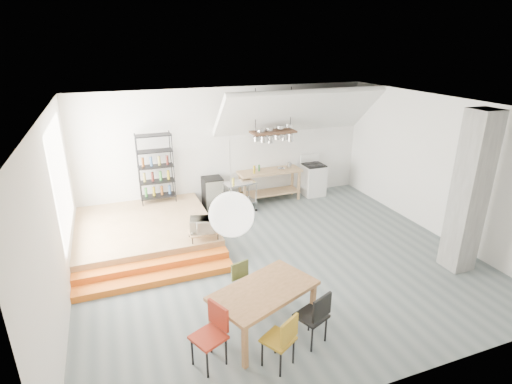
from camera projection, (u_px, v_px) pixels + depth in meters
name	position (u px, v px, depth m)	size (l,w,h in m)	color
floor	(278.00, 260.00, 8.40)	(8.00, 8.00, 0.00)	slate
wall_back	(228.00, 147.00, 10.90)	(8.00, 0.04, 3.20)	silver
wall_left	(55.00, 219.00, 6.52)	(0.04, 7.00, 3.20)	silver
wall_right	(439.00, 167.00, 9.15)	(0.04, 7.00, 3.20)	silver
ceiling	(281.00, 106.00, 7.26)	(8.00, 7.00, 0.02)	white
slope_ceiling	(298.00, 112.00, 10.62)	(4.40, 1.80, 0.15)	white
window_pane	(62.00, 179.00, 7.77)	(0.02, 2.50, 2.20)	white
platform	(145.00, 230.00, 9.26)	(3.00, 3.00, 0.40)	#9C7B4E
step_lower	(157.00, 279.00, 7.60)	(3.00, 0.35, 0.13)	orange
step_upper	(154.00, 267.00, 7.88)	(3.00, 0.35, 0.27)	orange
concrete_column	(470.00, 193.00, 7.61)	(0.50, 0.50, 3.20)	slate
kitchen_counter	(270.00, 180.00, 11.30)	(1.80, 0.60, 0.91)	#9C7B4E
stove	(313.00, 179.00, 11.81)	(0.60, 0.60, 1.18)	white
pot_rack	(274.00, 135.00, 10.63)	(1.20, 0.50, 1.43)	#45291B
wire_shelving	(156.00, 167.00, 10.07)	(0.88, 0.38, 1.80)	black
microwave_shelf	(203.00, 232.00, 8.40)	(0.60, 0.40, 0.16)	#9C7B4E
paper_lantern	(232.00, 214.00, 5.21)	(0.60, 0.60, 0.60)	white
dining_table	(264.00, 294.00, 6.12)	(1.85, 1.46, 0.77)	brown
chair_mustard	(282.00, 337.00, 5.47)	(0.54, 0.54, 0.86)	#9D771B
chair_black	(315.00, 314.00, 5.90)	(0.54, 0.54, 0.90)	black
chair_olive	(243.00, 281.00, 6.83)	(0.45, 0.45, 0.79)	brown
chair_red	(212.00, 330.00, 5.55)	(0.56, 0.56, 0.92)	#9E2816
rolling_cart	(240.00, 193.00, 10.59)	(0.90, 0.59, 0.83)	silver
mini_fridge	(213.00, 193.00, 10.87)	(0.51, 0.51, 0.87)	black
microwave	(203.00, 225.00, 8.34)	(0.54, 0.36, 0.30)	beige
bowl	(281.00, 169.00, 11.25)	(0.21, 0.21, 0.05)	silver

